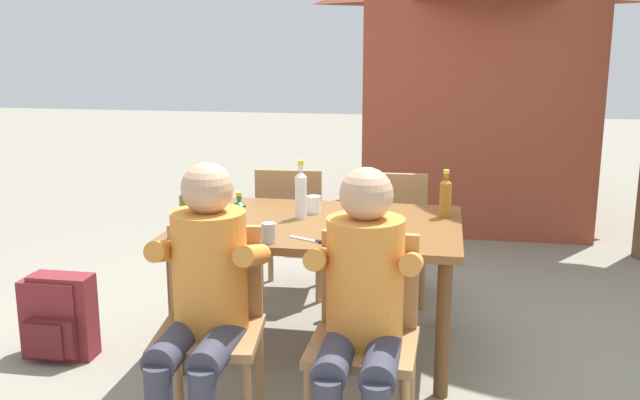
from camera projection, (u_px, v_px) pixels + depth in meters
name	position (u px, v px, depth m)	size (l,w,h in m)	color
ground_plane	(320.00, 349.00, 4.01)	(24.00, 24.00, 0.00)	gray
dining_table	(320.00, 238.00, 3.87)	(1.48, 1.01, 0.72)	brown
chair_near_left	(212.00, 316.00, 3.18)	(0.49, 0.49, 0.87)	#A37547
chair_near_right	(366.00, 327.00, 3.07)	(0.45, 0.45, 0.87)	#A37547
chair_far_right	(393.00, 229.00, 4.62)	(0.45, 0.45, 0.87)	#A37547
chair_far_left	(291.00, 224.00, 4.73)	(0.47, 0.47, 0.87)	#A37547
person_in_white_shirt	(205.00, 289.00, 3.04)	(0.47, 0.62, 1.18)	orange
person_in_plaid_shirt	(363.00, 298.00, 2.93)	(0.47, 0.62, 1.18)	orange
bottle_olive	(186.00, 212.00, 3.56)	(0.06, 0.06, 0.28)	#566623
bottle_green	(240.00, 217.00, 3.56)	(0.06, 0.06, 0.22)	#287A38
bottle_amber	(445.00, 197.00, 3.93)	(0.06, 0.06, 0.26)	#996019
bottle_clear	(301.00, 194.00, 3.90)	(0.06, 0.06, 0.32)	white
cup_white	(314.00, 205.00, 4.03)	(0.08, 0.08, 0.10)	white
cup_steel	(269.00, 233.00, 3.45)	(0.07, 0.07, 0.10)	#B2B7BC
table_knife	(313.00, 241.00, 3.49)	(0.22, 0.13, 0.01)	silver
backpack_by_near_side	(63.00, 318.00, 3.87)	(0.33, 0.21, 0.46)	maroon
backpack_by_far_side	(55.00, 319.00, 3.89)	(0.32, 0.25, 0.43)	maroon
brick_kiosk	(477.00, 75.00, 6.75)	(2.22, 2.18, 2.52)	brown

